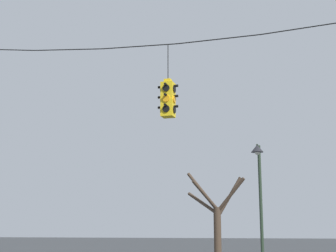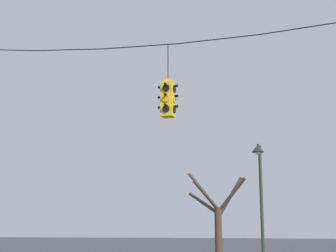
{
  "view_description": "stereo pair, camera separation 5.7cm",
  "coord_description": "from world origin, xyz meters",
  "views": [
    {
      "loc": [
        2.65,
        -13.03,
        1.52
      ],
      "look_at": [
        -1.45,
        0.11,
        4.33
      ],
      "focal_mm": 55.0,
      "sensor_mm": 36.0,
      "label": 1
    },
    {
      "loc": [
        2.71,
        -13.01,
        1.52
      ],
      "look_at": [
        -1.45,
        0.11,
        4.33
      ],
      "focal_mm": 55.0,
      "sensor_mm": 36.0,
      "label": 2
    }
  ],
  "objects": [
    {
      "name": "bare_tree",
      "position": [
        -2.23,
        9.73,
        2.07
      ],
      "size": [
        2.97,
        2.13,
        4.21
      ],
      "color": "#423326",
      "rests_on": "ground_plane"
    },
    {
      "name": "traffic_light_over_intersection",
      "position": [
        -1.45,
        0.11,
        5.1
      ],
      "size": [
        0.58,
        0.58,
        2.1
      ],
      "color": "yellow"
    },
    {
      "name": "street_lamp",
      "position": [
        0.19,
        6.21,
        3.45
      ],
      "size": [
        0.46,
        0.8,
        4.71
      ],
      "color": "#233323",
      "rests_on": "ground_plane"
    },
    {
      "name": "span_wire",
      "position": [
        0.0,
        0.11,
        6.88
      ],
      "size": [
        16.17,
        0.03,
        0.63
      ],
      "color": "black"
    }
  ]
}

